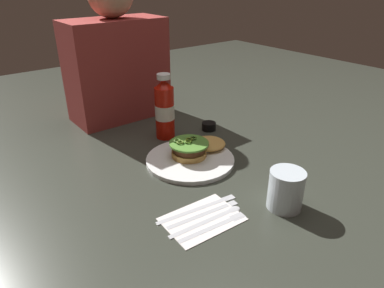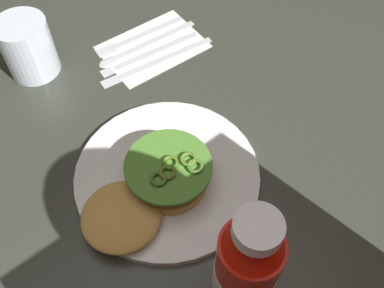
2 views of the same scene
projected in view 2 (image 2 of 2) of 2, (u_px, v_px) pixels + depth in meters
ground_plane at (77, 197)px, 0.64m from camera, size 3.00×3.00×0.00m
dinner_plate at (167, 175)px, 0.65m from camera, size 0.27×0.27×0.01m
burger_sandwich at (152, 189)px, 0.61m from camera, size 0.20×0.12×0.05m
ketchup_bottle at (245, 273)px, 0.47m from camera, size 0.07×0.07×0.23m
water_glass at (28, 47)px, 0.74m from camera, size 0.09×0.09×0.10m
napkin at (153, 47)px, 0.81m from camera, size 0.19×0.14×0.00m
fork_utensil at (133, 38)px, 0.82m from camera, size 0.18×0.04×0.00m
spoon_utensil at (135, 48)px, 0.81m from camera, size 0.20×0.03×0.00m
steak_knife at (144, 54)px, 0.80m from camera, size 0.20×0.04×0.00m
butter_knife at (151, 63)px, 0.78m from camera, size 0.22×0.05×0.00m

